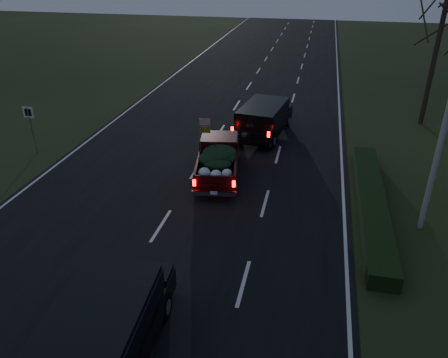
% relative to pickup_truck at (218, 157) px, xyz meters
% --- Properties ---
extents(ground, '(120.00, 120.00, 0.00)m').
position_rel_pickup_truck_xyz_m(ground, '(-1.14, -4.60, -0.91)').
color(ground, black).
rests_on(ground, ground).
extents(road_asphalt, '(14.00, 120.00, 0.02)m').
position_rel_pickup_truck_xyz_m(road_asphalt, '(-1.14, -4.60, -0.90)').
color(road_asphalt, black).
rests_on(road_asphalt, ground).
extents(hedge_row, '(1.00, 10.00, 0.60)m').
position_rel_pickup_truck_xyz_m(hedge_row, '(6.66, -1.60, -0.61)').
color(hedge_row, black).
rests_on(hedge_row, ground).
extents(route_sign, '(0.55, 0.08, 2.50)m').
position_rel_pickup_truck_xyz_m(route_sign, '(-9.64, 0.40, 0.75)').
color(route_sign, gray).
rests_on(route_sign, ground).
extents(bare_tree_far, '(3.60, 3.60, 7.00)m').
position_rel_pickup_truck_xyz_m(bare_tree_far, '(10.36, 9.40, 4.32)').
color(bare_tree_far, black).
rests_on(bare_tree_far, ground).
extents(pickup_truck, '(2.48, 4.86, 2.43)m').
position_rel_pickup_truck_xyz_m(pickup_truck, '(0.00, 0.00, 0.00)').
color(pickup_truck, '#3A080B').
rests_on(pickup_truck, ground).
extents(lead_suv, '(2.84, 5.39, 1.48)m').
position_rel_pickup_truck_xyz_m(lead_suv, '(1.31, 5.38, 0.21)').
color(lead_suv, black).
rests_on(lead_suv, ground).
extents(rear_suv, '(2.71, 5.48, 1.54)m').
position_rel_pickup_truck_xyz_m(rear_suv, '(-0.34, -10.92, 0.25)').
color(rear_suv, black).
rests_on(rear_suv, ground).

